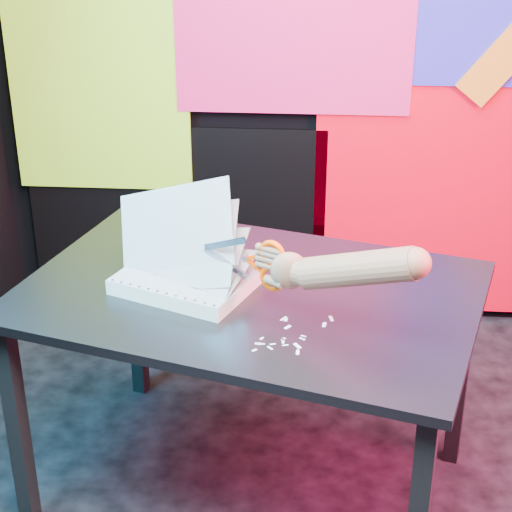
{
  "coord_description": "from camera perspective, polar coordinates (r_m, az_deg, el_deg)",
  "views": [
    {
      "loc": [
        -0.14,
        -1.96,
        1.94
      ],
      "look_at": [
        -0.31,
        0.25,
        0.87
      ],
      "focal_mm": 60.0,
      "sensor_mm": 36.0,
      "label": 1
    }
  ],
  "objects": [
    {
      "name": "scissors",
      "position": [
        2.36,
        0.7,
        -0.56
      ],
      "size": [
        0.24,
        0.13,
        0.15
      ],
      "rotation": [
        0.0,
        0.0,
        -0.49
      ],
      "color": "silver",
      "rests_on": "printout_stack"
    },
    {
      "name": "printout_stack",
      "position": [
        2.54,
        -4.77,
        -1.48
      ],
      "size": [
        0.45,
        0.4,
        0.36
      ],
      "rotation": [
        0.0,
        0.0,
        -0.39
      ],
      "color": "beige",
      "rests_on": "work_table"
    },
    {
      "name": "hand_forearm",
      "position": [
        2.23,
        6.02,
        -0.85
      ],
      "size": [
        0.44,
        0.27,
        0.21
      ],
      "rotation": [
        0.0,
        0.0,
        -0.49
      ],
      "color": "brown",
      "rests_on": "work_table"
    },
    {
      "name": "paper_clippings",
      "position": [
        2.31,
        2.37,
        -5.32
      ],
      "size": [
        0.22,
        0.21,
        0.0
      ],
      "color": "silver",
      "rests_on": "work_table"
    },
    {
      "name": "backdrop",
      "position": [
        3.57,
        7.5,
        9.48
      ],
      "size": [
        2.88,
        0.05,
        2.08
      ],
      "color": "#F20119",
      "rests_on": "ground"
    },
    {
      "name": "work_table",
      "position": [
        2.58,
        -0.41,
        -3.77
      ],
      "size": [
        1.52,
        1.22,
        0.75
      ],
      "rotation": [
        0.0,
        0.0,
        -0.28
      ],
      "color": "black",
      "rests_on": "ground"
    },
    {
      "name": "room",
      "position": [
        2.05,
        8.22,
        8.74
      ],
      "size": [
        3.01,
        3.01,
        2.71
      ],
      "color": "black",
      "rests_on": "ground"
    }
  ]
}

